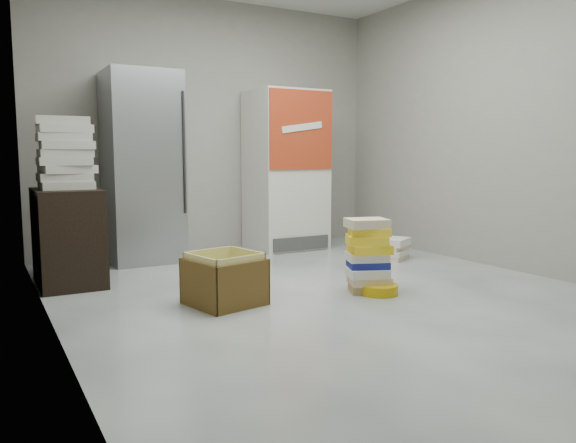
% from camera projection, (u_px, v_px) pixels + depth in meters
% --- Properties ---
extents(ground, '(5.00, 5.00, 0.00)m').
position_uv_depth(ground, '(333.00, 295.00, 4.35)').
color(ground, silver).
rests_on(ground, ground).
extents(room_shell, '(4.04, 5.04, 2.82)m').
position_uv_depth(room_shell, '(336.00, 57.00, 4.14)').
color(room_shell, gray).
rests_on(room_shell, ground).
extents(steel_fridge, '(0.70, 0.72, 1.90)m').
position_uv_depth(steel_fridge, '(142.00, 168.00, 5.65)').
color(steel_fridge, '#95979C').
rests_on(steel_fridge, ground).
extents(coke_cooler, '(0.80, 0.73, 1.80)m').
position_uv_depth(coke_cooler, '(286.00, 170.00, 6.45)').
color(coke_cooler, silver).
rests_on(coke_cooler, ground).
extents(wood_shelf, '(0.50, 0.80, 0.80)m').
position_uv_depth(wood_shelf, '(68.00, 237.00, 4.68)').
color(wood_shelf, black).
rests_on(wood_shelf, ground).
extents(supply_box_stack, '(0.45, 0.44, 0.58)m').
position_uv_depth(supply_box_stack, '(65.00, 153.00, 4.60)').
color(supply_box_stack, beige).
rests_on(supply_box_stack, wood_shelf).
extents(phonebook_stack_main, '(0.41, 0.37, 0.58)m').
position_uv_depth(phonebook_stack_main, '(368.00, 256.00, 4.41)').
color(phonebook_stack_main, tan).
rests_on(phonebook_stack_main, ground).
extents(phonebook_stack_side, '(0.43, 0.40, 0.22)m').
position_uv_depth(phonebook_stack_side, '(393.00, 249.00, 5.82)').
color(phonebook_stack_side, beige).
rests_on(phonebook_stack_side, ground).
extents(cardboard_box, '(0.56, 0.56, 0.38)m').
position_uv_depth(cardboard_box, '(225.00, 283.00, 4.06)').
color(cardboard_box, yellow).
rests_on(cardboard_box, ground).
extents(bucket_lid, '(0.38, 0.38, 0.08)m').
position_uv_depth(bucket_lid, '(379.00, 289.00, 4.37)').
color(bucket_lid, '#CB9E08').
rests_on(bucket_lid, ground).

